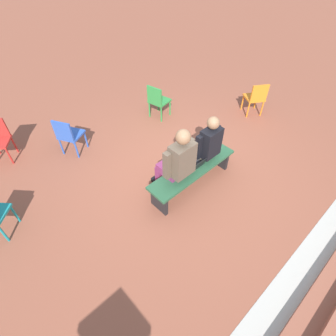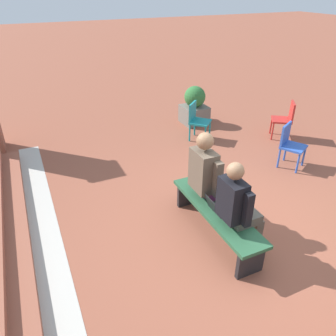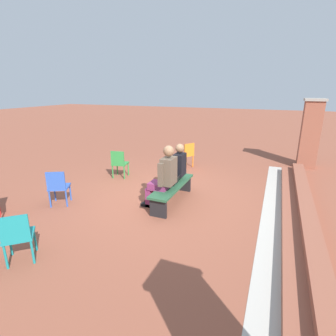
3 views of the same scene
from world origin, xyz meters
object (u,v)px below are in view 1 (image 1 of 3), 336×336
(plastic_chair_far_left, at_px, (68,134))
(plastic_chair_near_bench_right, at_px, (256,97))
(person_adult, at_px, (177,162))
(plastic_chair_near_bench_left, at_px, (158,100))
(laptop, at_px, (196,165))
(person_student, at_px, (205,145))
(bench, at_px, (193,172))

(plastic_chair_far_left, bearing_deg, plastic_chair_near_bench_right, 156.66)
(person_adult, xyz_separation_m, plastic_chair_near_bench_left, (-1.38, -2.05, -0.28))
(person_adult, distance_m, laptop, 0.47)
(laptop, relative_size, plastic_chair_far_left, 0.38)
(person_student, relative_size, plastic_chair_far_left, 1.60)
(bench, bearing_deg, person_adult, -12.34)
(plastic_chair_far_left, bearing_deg, bench, 116.08)
(laptop, distance_m, plastic_chair_near_bench_right, 2.89)
(laptop, bearing_deg, plastic_chair_near_bench_left, -115.07)
(plastic_chair_near_bench_left, bearing_deg, person_student, 71.47)
(person_student, bearing_deg, plastic_chair_near_bench_left, -108.53)
(person_adult, bearing_deg, laptop, 167.49)
(person_student, xyz_separation_m, person_adult, (0.69, -0.01, 0.04))
(bench, height_order, plastic_chair_near_bench_right, plastic_chair_near_bench_right)
(plastic_chair_far_left, bearing_deg, person_student, 123.52)
(bench, height_order, person_student, person_student)
(bench, bearing_deg, person_student, -169.35)
(laptop, xyz_separation_m, plastic_chair_near_bench_right, (-2.82, -0.62, -0.02))
(person_student, xyz_separation_m, laptop, (0.31, 0.08, -0.22))
(plastic_chair_near_bench_right, height_order, plastic_chair_far_left, same)
(person_student, relative_size, plastic_chair_near_bench_left, 1.60)
(plastic_chair_near_bench_left, bearing_deg, person_adult, 55.98)
(person_student, xyz_separation_m, plastic_chair_far_left, (1.50, -2.27, -0.24))
(person_student, distance_m, plastic_chair_near_bench_left, 2.18)
(person_student, xyz_separation_m, plastic_chair_near_bench_left, (-0.69, -2.06, -0.24))
(person_student, bearing_deg, plastic_chair_near_bench_right, -167.85)
(person_adult, height_order, plastic_chair_near_bench_left, person_adult)
(person_adult, bearing_deg, plastic_chair_near_bench_right, -170.53)
(bench, height_order, plastic_chair_far_left, plastic_chair_far_left)
(laptop, xyz_separation_m, plastic_chair_far_left, (1.19, -2.35, -0.02))
(person_adult, xyz_separation_m, plastic_chair_far_left, (0.81, -2.26, -0.28))
(bench, relative_size, person_adult, 1.25)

